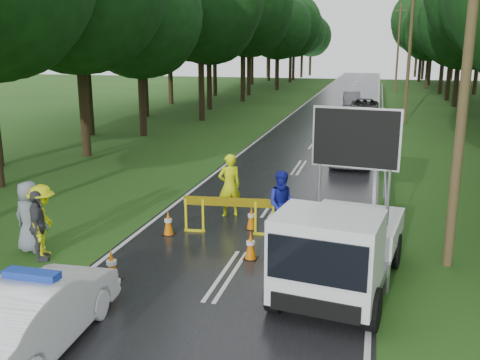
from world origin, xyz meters
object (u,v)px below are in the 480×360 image
(queue_car_third, at_px, (364,107))
(queue_car_fourth, at_px, (352,99))
(barrier, at_px, (229,207))
(queue_car_first, at_px, (353,147))
(queue_car_second, at_px, (334,128))
(civilian, at_px, (283,204))
(work_truck, at_px, (339,246))
(officer, at_px, (229,185))
(police_sedan, at_px, (36,314))

(queue_car_third, distance_m, queue_car_fourth, 6.14)
(barrier, relative_size, queue_car_first, 0.59)
(queue_car_second, bearing_deg, civilian, -93.45)
(queue_car_second, relative_size, queue_car_third, 0.93)
(civilian, bearing_deg, work_truck, -75.99)
(civilian, bearing_deg, queue_car_second, 74.24)
(officer, height_order, queue_car_third, officer)
(police_sedan, distance_m, barrier, 6.96)
(civilian, bearing_deg, officer, 127.83)
(work_truck, bearing_deg, barrier, 146.47)
(work_truck, xyz_separation_m, officer, (-3.80, 4.66, -0.04))
(officer, bearing_deg, work_truck, 95.49)
(queue_car_first, relative_size, queue_car_third, 0.96)
(civilian, bearing_deg, queue_car_third, 71.39)
(barrier, xyz_separation_m, officer, (-0.44, 1.64, 0.19))
(police_sedan, relative_size, queue_car_fourth, 1.03)
(work_truck, height_order, barrier, work_truck)
(work_truck, relative_size, queue_car_first, 1.15)
(queue_car_third, bearing_deg, police_sedan, -98.26)
(officer, distance_m, civilian, 2.48)
(barrier, height_order, civilian, civilian)
(civilian, bearing_deg, police_sedan, -131.20)
(queue_car_first, xyz_separation_m, queue_car_fourth, (-1.24, 24.05, -0.10))
(police_sedan, relative_size, work_truck, 0.81)
(police_sedan, relative_size, civilian, 2.17)
(officer, bearing_deg, queue_car_second, -131.04)
(police_sedan, height_order, queue_car_second, police_sedan)
(queue_car_second, relative_size, queue_car_fourth, 1.08)
(barrier, relative_size, queue_car_fourth, 0.65)
(queue_car_third, bearing_deg, barrier, -96.61)
(officer, distance_m, queue_car_first, 9.77)
(police_sedan, bearing_deg, queue_car_first, -108.46)
(barrier, distance_m, queue_car_second, 17.51)
(work_truck, relative_size, civilian, 2.68)
(police_sedan, distance_m, work_truck, 6.33)
(work_truck, distance_m, queue_car_first, 13.81)
(queue_car_second, height_order, queue_car_fourth, queue_car_fourth)
(queue_car_second, bearing_deg, queue_car_first, -81.37)
(police_sedan, height_order, queue_car_fourth, police_sedan)
(officer, xyz_separation_m, queue_car_first, (3.44, 9.14, -0.25))
(police_sedan, xyz_separation_m, queue_car_first, (4.75, 17.51, 0.08))
(queue_car_second, height_order, queue_car_third, queue_car_third)
(police_sedan, xyz_separation_m, work_truck, (5.11, 3.71, 0.38))
(work_truck, bearing_deg, civilian, 128.02)
(work_truck, height_order, civilian, work_truck)
(queue_car_first, height_order, queue_car_fourth, queue_car_first)
(queue_car_second, bearing_deg, police_sedan, -101.19)
(queue_car_third, bearing_deg, work_truck, -90.01)
(barrier, bearing_deg, queue_car_second, 78.98)
(queue_car_first, distance_m, queue_car_fourth, 24.08)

